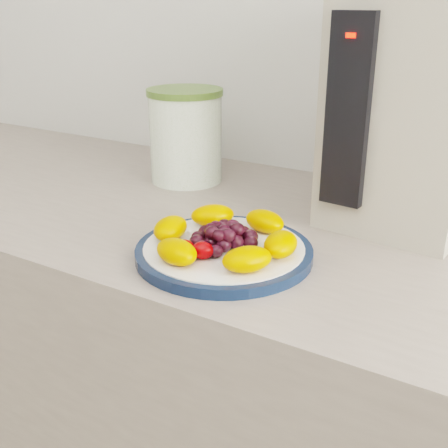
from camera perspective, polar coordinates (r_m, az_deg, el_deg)
The scene contains 8 objects.
plate_rim at distance 0.78m, azimuth 0.00°, elevation -2.88°, with size 0.25×0.25×0.01m, color #10203E.
plate_face at distance 0.78m, azimuth 0.00°, elevation -2.82°, with size 0.22×0.22×0.02m, color white.
canister at distance 1.10m, azimuth -3.90°, elevation 8.63°, with size 0.14×0.14×0.17m, color #437117.
canister_lid at distance 1.09m, azimuth -4.02°, elevation 13.24°, with size 0.15×0.15×0.01m, color #526F2E.
appliance_body at distance 0.95m, azimuth 19.32°, elevation 11.33°, with size 0.21×0.29×0.36m, color #B8AE9C.
appliance_panel at distance 0.82m, azimuth 12.51°, elevation 10.98°, with size 0.06×0.02×0.27m, color black.
appliance_led at distance 0.80m, azimuth 12.78°, elevation 18.19°, with size 0.01×0.01×0.01m, color #FF0C05.
fruit_plate at distance 0.77m, azimuth -0.08°, elevation -1.25°, with size 0.21×0.21×0.03m.
Camera 1 is at (0.32, 0.44, 1.24)m, focal length 45.00 mm.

